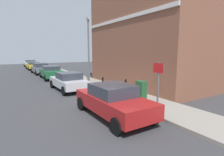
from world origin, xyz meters
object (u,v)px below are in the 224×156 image
object	(u,v)px
bollard_far_kerb	(103,84)
car_silver	(68,81)
car_yellow	(33,65)
car_green	(51,72)
lamppost	(89,47)
bollard_near_cabinet	(126,87)
car_white	(30,63)
street_sign	(158,80)
car_red	(113,100)
utility_cabinet	(141,92)
car_grey	(40,68)

from	to	relation	value
bollard_far_kerb	car_silver	bearing A→B (deg)	125.53
car_silver	bollard_far_kerb	xyz separation A→B (m)	(1.68, -2.36, -0.01)
car_silver	car_yellow	bearing A→B (deg)	-1.66
car_green	lamppost	bearing A→B (deg)	-155.19
car_green	lamppost	size ratio (longest dim) A/B	0.77
car_silver	lamppost	world-z (taller)	lamppost
car_silver	car_yellow	distance (m)	18.58
car_green	car_yellow	size ratio (longest dim) A/B	1.00
car_yellow	lamppost	bearing A→B (deg)	-172.53
bollard_near_cabinet	bollard_far_kerb	distance (m)	1.81
bollard_near_cabinet	car_white	bearing A→B (deg)	94.48
car_green	street_sign	xyz separation A→B (m)	(1.55, -14.17, 0.92)
car_green	car_red	bearing A→B (deg)	-179.37
utility_cabinet	bollard_far_kerb	size ratio (longest dim) A/B	1.11
car_red	car_white	xyz separation A→B (m)	(0.23, 30.87, -0.04)
car_silver	car_green	bearing A→B (deg)	-3.44
lamppost	car_red	bearing A→B (deg)	-106.71
bollard_far_kerb	street_sign	distance (m)	5.17
car_yellow	car_white	bearing A→B (deg)	-3.05
car_white	utility_cabinet	xyz separation A→B (m)	(2.13, -30.04, -0.03)
car_grey	lamppost	xyz separation A→B (m)	(2.41, -10.48, 2.54)
car_grey	car_yellow	bearing A→B (deg)	-1.37
bollard_far_kerb	lamppost	distance (m)	4.79
car_red	utility_cabinet	xyz separation A→B (m)	(2.36, 0.83, -0.07)
car_yellow	lamppost	size ratio (longest dim) A/B	0.76
street_sign	car_red	bearing A→B (deg)	150.44
bollard_far_kerb	utility_cabinet	bearing A→B (deg)	-78.24
car_grey	bollard_far_kerb	distance (m)	14.54
bollard_near_cabinet	street_sign	world-z (taller)	street_sign
car_red	car_silver	bearing A→B (deg)	-0.67
street_sign	car_yellow	bearing A→B (deg)	93.89
car_silver	car_grey	xyz separation A→B (m)	(0.00, 12.08, 0.05)
bollard_near_cabinet	lamppost	xyz separation A→B (m)	(-0.05, 5.59, 2.60)
car_silver	street_sign	distance (m)	7.70
car_silver	car_grey	bearing A→B (deg)	-1.71
car_red	bollard_far_kerb	distance (m)	4.42
car_green	bollard_far_kerb	size ratio (longest dim) A/B	4.23
street_sign	bollard_near_cabinet	bearing A→B (deg)	78.49
car_white	lamppost	size ratio (longest dim) A/B	0.73
car_silver	utility_cabinet	distance (m)	6.09
bollard_near_cabinet	lamppost	size ratio (longest dim) A/B	0.18
car_silver	car_green	world-z (taller)	car_green
bollard_near_cabinet	car_silver	bearing A→B (deg)	121.65
car_red	lamppost	xyz separation A→B (m)	(2.41, 8.04, 2.55)
car_red	car_green	size ratio (longest dim) A/B	0.99
car_red	car_silver	distance (m)	6.44
car_green	bollard_far_kerb	xyz separation A→B (m)	(1.48, -9.09, -0.04)
car_red	car_silver	world-z (taller)	car_red
car_silver	lamppost	bearing A→B (deg)	-58.15
car_green	bollard_near_cabinet	size ratio (longest dim) A/B	4.23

